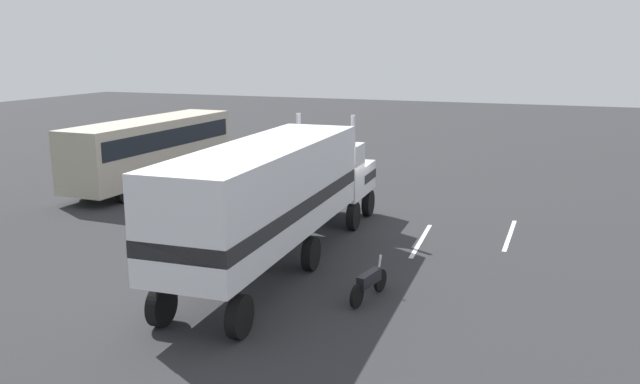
% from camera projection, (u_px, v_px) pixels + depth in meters
% --- Properties ---
extents(ground_plane, '(120.00, 120.00, 0.00)m').
position_uv_depth(ground_plane, '(343.00, 223.00, 26.50)').
color(ground_plane, '#2D2D30').
extents(lane_stripe_near, '(4.40, 0.40, 0.01)m').
position_uv_depth(lane_stripe_near, '(421.00, 240.00, 24.06)').
color(lane_stripe_near, silver).
rests_on(lane_stripe_near, ground_plane).
extents(lane_stripe_mid, '(4.40, 0.17, 0.01)m').
position_uv_depth(lane_stripe_mid, '(510.00, 235.00, 24.73)').
color(lane_stripe_mid, silver).
rests_on(lane_stripe_mid, ground_plane).
extents(semi_truck, '(14.26, 3.43, 4.50)m').
position_uv_depth(semi_truck, '(279.00, 190.00, 20.82)').
color(semi_truck, white).
rests_on(semi_truck, ground_plane).
extents(person_bystander, '(0.35, 0.47, 1.63)m').
position_uv_depth(person_bystander, '(215.00, 233.00, 21.81)').
color(person_bystander, '#2D3347').
rests_on(person_bystander, ground_plane).
extents(parked_bus, '(11.07, 2.89, 3.40)m').
position_uv_depth(parked_bus, '(152.00, 146.00, 33.15)').
color(parked_bus, '#BFB29E').
rests_on(parked_bus, ground_plane).
extents(motorcycle, '(2.09, 0.48, 1.12)m').
position_uv_depth(motorcycle, '(369.00, 283.00, 18.41)').
color(motorcycle, black).
rests_on(motorcycle, ground_plane).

